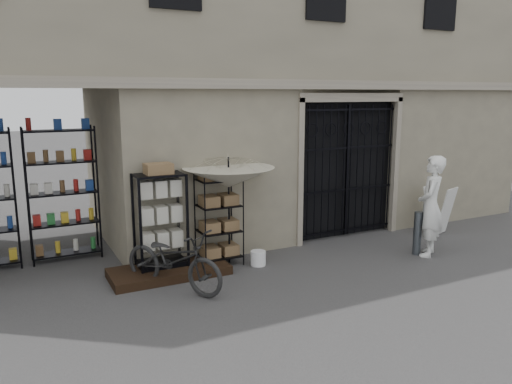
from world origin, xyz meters
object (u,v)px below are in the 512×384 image
display_cabinet (161,225)px  easel_sign (439,210)px  wire_rack (219,221)px  steel_bollard (417,233)px  shopkeeper (427,255)px  market_umbrella (229,172)px  bicycle (174,289)px  white_bucket (258,258)px

display_cabinet → easel_sign: display_cabinet is taller
wire_rack → steel_bollard: (3.63, -1.23, -0.39)m
wire_rack → shopkeeper: size_ratio=0.86×
market_umbrella → shopkeeper: 4.21m
market_umbrella → shopkeeper: (3.61, -1.34, -1.70)m
bicycle → easel_sign: (6.25, 0.44, 0.54)m
market_umbrella → shopkeeper: bearing=-20.4°
wire_rack → steel_bollard: 3.86m
wire_rack → shopkeeper: wire_rack is taller
white_bucket → steel_bollard: size_ratio=0.32×
display_cabinet → wire_rack: 1.09m
wire_rack → shopkeeper: (3.80, -1.36, -0.82)m
display_cabinet → wire_rack: bearing=3.2°
steel_bollard → shopkeeper: size_ratio=0.44×
wire_rack → bicycle: wire_rack is taller
display_cabinet → wire_rack: display_cabinet is taller
bicycle → shopkeeper: bicycle is taller
white_bucket → bicycle: 1.77m
wire_rack → bicycle: 1.60m
easel_sign → bicycle: bearing=166.2°
steel_bollard → bicycle: bearing=174.8°
steel_bollard → white_bucket: bearing=164.5°
shopkeeper → easel_sign: easel_sign is taller
white_bucket → market_umbrella: bearing=137.4°
market_umbrella → easel_sign: size_ratio=2.25×
display_cabinet → white_bucket: display_cabinet is taller
market_umbrella → white_bucket: 1.66m
steel_bollard → market_umbrella: bearing=160.5°
easel_sign → white_bucket: bearing=162.6°
steel_bollard → shopkeeper: (0.17, -0.13, -0.43)m
shopkeeper → display_cabinet: bearing=-54.8°
wire_rack → market_umbrella: size_ratio=0.71×
shopkeeper → wire_rack: bearing=-59.2°
wire_rack → easel_sign: 5.15m
shopkeeper → easel_sign: 1.75m
steel_bollard → easel_sign: bearing=30.3°
display_cabinet → shopkeeper: (4.89, -1.34, -0.87)m
steel_bollard → easel_sign: 1.73m
shopkeeper → easel_sign: bearing=177.5°
wire_rack → white_bucket: (0.60, -0.39, -0.69)m
display_cabinet → wire_rack: size_ratio=1.04×
market_umbrella → steel_bollard: 3.87m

